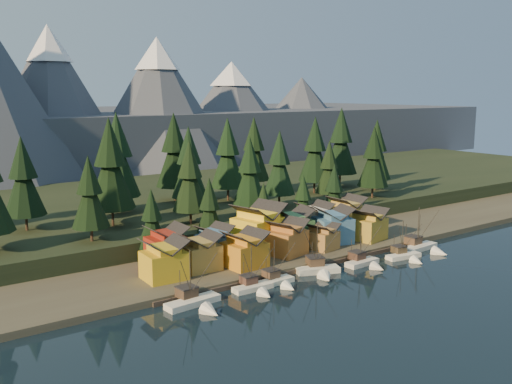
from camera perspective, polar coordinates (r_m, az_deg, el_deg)
ground at (r=125.19m, az=9.84°, el=-9.42°), size 500.00×500.00×0.00m
shore_strip at (r=154.31m, az=-0.76°, el=-5.21°), size 400.00×50.00×1.50m
hillside at (r=195.92m, az=-9.10°, el=-1.34°), size 420.00×100.00×6.00m
dock at (r=136.48m, az=4.90°, el=-7.42°), size 80.00×4.00×1.00m
mountain_ridge at (r=307.18m, az=-20.32°, el=6.63°), size 560.00×190.00×90.00m
boat_0 at (r=112.92m, az=-5.97°, el=-10.32°), size 12.00×12.90×12.39m
boat_1 at (r=120.63m, az=-0.05°, el=-9.00°), size 9.23×10.02×10.77m
boat_2 at (r=124.48m, az=2.26°, el=-8.35°), size 8.87×9.61×10.88m
boat_3 at (r=132.13m, az=6.38°, el=-7.14°), size 10.96×11.55×12.73m
boat_4 at (r=139.82m, az=10.91°, el=-6.40°), size 9.53×10.30×11.46m
boat_5 at (r=147.54m, az=14.82°, el=-5.79°), size 9.94×10.59×10.62m
boat_6 at (r=156.25m, az=16.47°, el=-4.84°), size 11.92×12.84×12.64m
house_front_0 at (r=124.54m, az=-9.18°, el=-6.56°), size 9.02×8.55×8.74m
house_front_1 at (r=129.86m, az=-5.63°, el=-5.88°), size 8.14×7.83×8.32m
house_front_2 at (r=131.45m, az=-1.14°, el=-5.62°), size 9.15×9.21×8.37m
house_front_3 at (r=141.09m, az=3.08°, el=-4.45°), size 10.36×10.07×8.74m
house_front_4 at (r=146.94m, az=6.68°, el=-4.35°), size 7.69×8.10×6.67m
house_front_5 at (r=153.07m, az=7.70°, el=-3.18°), size 10.99×10.40×9.61m
house_front_6 at (r=157.91m, az=11.17°, el=-3.08°), size 9.96×9.59×8.56m
house_back_0 at (r=134.24m, az=-8.92°, el=-5.21°), size 8.53×8.19×9.21m
house_back_1 at (r=137.80m, az=-4.18°, el=-4.94°), size 8.42×8.49×8.21m
house_back_2 at (r=144.71m, az=0.24°, el=-3.39°), size 13.00×12.29×11.87m
house_back_3 at (r=151.04m, az=3.68°, el=-3.32°), size 10.59×9.75×9.46m
house_back_4 at (r=159.83m, az=5.87°, el=-2.64°), size 8.84×8.52×9.26m
house_back_5 at (r=167.36m, az=9.01°, el=-2.03°), size 8.87×8.98×9.85m
tree_hill_1 at (r=156.00m, az=-22.24°, el=1.18°), size 10.47×10.47×24.40m
tree_hill_2 at (r=140.00m, az=-16.30°, el=-0.26°), size 8.88×8.88×20.70m
tree_hill_3 at (r=153.84m, az=-14.35°, el=2.43°), size 12.39×12.39×28.87m
tree_hill_4 at (r=170.55m, az=-13.67°, el=3.32°), size 12.70×12.70×29.58m
tree_hill_5 at (r=152.79m, az=-6.62°, el=1.35°), size 9.76×9.76×22.74m
tree_hill_6 at (r=169.43m, az=-6.71°, el=2.71°), size 10.89×10.89×25.36m
tree_hill_7 at (r=160.45m, az=-0.64°, el=1.91°), size 9.91×9.91×23.08m
tree_hill_8 at (r=184.39m, az=-2.85°, el=3.66°), size 11.62×11.62×27.06m
tree_hill_9 at (r=175.37m, az=2.36°, el=2.71°), size 10.16×10.16×23.66m
tree_hill_10 at (r=199.88m, az=-0.21°, el=4.10°), size 11.42×11.42×26.61m
tree_hill_11 at (r=182.10m, az=7.31°, el=2.29°), size 8.62×8.62×20.08m
tree_hill_12 at (r=198.78m, az=5.91°, el=4.04°), size 11.48×11.48×26.74m
tree_hill_13 at (r=193.04m, az=11.67°, el=3.25°), size 10.31×10.31×24.02m
tree_hill_14 at (r=215.15m, az=8.48°, el=4.84°), size 12.63×12.63×29.42m
tree_hill_15 at (r=185.99m, az=-8.16°, el=3.90°), size 12.32×12.32×28.71m
tree_hill_17 at (r=208.46m, az=11.93°, el=3.95°), size 10.91×10.91×25.41m
tree_shore_0 at (r=138.35m, az=-10.37°, el=-2.85°), size 7.37×7.37×17.18m
tree_shore_1 at (r=145.47m, az=-4.67°, el=-1.80°), size 7.93×7.93×18.46m
tree_shore_2 at (r=154.95m, az=0.75°, el=-1.62°), size 6.68×6.68×15.56m
tree_shore_3 at (r=163.32m, az=4.72°, el=-0.82°), size 7.17×7.17×16.70m
tree_shore_4 at (r=170.97m, az=7.81°, el=-0.01°), size 8.05×8.05×18.74m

